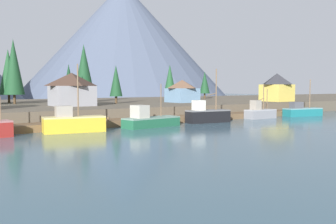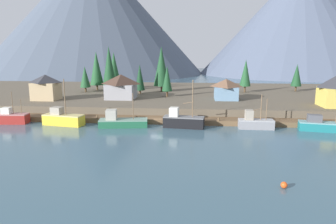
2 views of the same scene
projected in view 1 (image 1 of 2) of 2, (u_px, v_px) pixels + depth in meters
name	position (u px, v px, depth m)	size (l,w,h in m)	color
ground_plane	(120.00, 118.00, 77.97)	(400.00, 400.00, 1.00)	#3D5B6B
dock	(169.00, 119.00, 63.09)	(80.00, 4.00, 1.60)	brown
shoreline_bank	(96.00, 107.00, 87.73)	(400.00, 56.00, 2.50)	brown
mountain_central_peak	(123.00, 40.00, 226.25)	(124.83, 124.83, 68.09)	#4C566B
fishing_boat_yellow	(73.00, 123.00, 49.46)	(8.25, 3.88, 8.99)	gold
fishing_boat_green	(150.00, 120.00, 55.83)	(9.44, 4.27, 6.44)	#1E5B3D
fishing_boat_black	(207.00, 115.00, 62.86)	(7.80, 3.34, 9.02)	black
fishing_boat_grey	(260.00, 113.00, 70.80)	(6.36, 2.44, 6.39)	gray
fishing_boat_teal	(302.00, 111.00, 76.91)	(8.84, 3.89, 7.53)	#196B70
house_grey	(72.00, 89.00, 68.75)	(7.26, 7.22, 6.06)	gray
house_blue	(182.00, 91.00, 84.46)	(5.80, 6.57, 5.06)	#6689A8
house_yellow	(277.00, 87.00, 90.26)	(6.12, 6.48, 6.72)	gold
conifer_near_left	(8.00, 72.00, 80.44)	(4.08, 4.08, 11.56)	#4C3823
conifer_mid_right	(205.00, 83.00, 112.16)	(3.09, 3.09, 8.07)	#4C3823
conifer_back_left	(14.00, 67.00, 76.12)	(4.07, 4.07, 13.21)	#4C3823
conifer_back_right	(69.00, 82.00, 78.36)	(2.75, 2.75, 8.23)	#4C3823
conifer_centre	(116.00, 81.00, 78.52)	(2.69, 2.69, 8.06)	#4C3823
conifer_far_left	(84.00, 70.00, 85.57)	(4.65, 4.65, 13.18)	#4C3823
conifer_far_right	(170.00, 79.00, 99.97)	(3.17, 3.17, 9.45)	#4C3823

